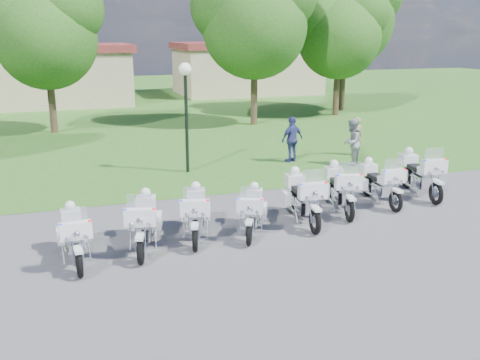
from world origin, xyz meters
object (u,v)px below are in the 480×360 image
object	(u,v)px
motorcycle_5	(340,188)
bystander_a	(356,136)
motorcycle_7	(419,173)
bystander_c	(292,139)
bystander_b	(351,143)
motorcycle_4	(303,197)
motorcycle_2	(196,213)
motorcycle_0	(74,235)
lamp_post	(186,90)
motorcycle_6	(379,182)
motorcycle_3	(252,210)
motorcycle_1	(144,222)

from	to	relation	value
motorcycle_5	bystander_a	bearing A→B (deg)	-110.60
motorcycle_7	bystander_c	xyz separation A→B (m)	(-2.01, 5.26, 0.20)
motorcycle_5	bystander_b	distance (m)	5.50
motorcycle_4	motorcycle_7	bearing A→B (deg)	-159.78
motorcycle_2	bystander_a	xyz separation A→B (m)	(8.43, 6.85, 0.16)
motorcycle_0	lamp_post	size ratio (longest dim) A/B	0.56
motorcycle_6	bystander_a	distance (m)	6.39
motorcycle_7	bystander_b	distance (m)	4.04
motorcycle_3	bystander_b	bearing A→B (deg)	-112.99
lamp_post	motorcycle_6	bearing A→B (deg)	-48.81
motorcycle_0	motorcycle_1	size ratio (longest dim) A/B	0.96
motorcycle_0	motorcycle_5	xyz separation A→B (m)	(7.28, 1.30, 0.06)
motorcycle_7	bystander_a	size ratio (longest dim) A/B	1.57
lamp_post	motorcycle_4	bearing A→B (deg)	-73.69
motorcycle_1	motorcycle_0	bearing A→B (deg)	23.37
motorcycle_1	motorcycle_4	size ratio (longest dim) A/B	0.93
motorcycle_1	motorcycle_7	xyz separation A→B (m)	(8.79, 1.61, 0.05)
motorcycle_1	motorcycle_4	world-z (taller)	motorcycle_4
motorcycle_3	bystander_a	bearing A→B (deg)	-110.78
motorcycle_2	motorcycle_6	bearing A→B (deg)	-155.47
motorcycle_0	bystander_b	bearing A→B (deg)	-153.17
motorcycle_6	motorcycle_5	bearing A→B (deg)	13.25
motorcycle_3	lamp_post	distance (m)	6.88
motorcycle_5	motorcycle_7	size ratio (longest dim) A/B	0.95
bystander_c	bystander_a	bearing A→B (deg)	165.99
motorcycle_4	bystander_b	size ratio (longest dim) A/B	1.36
motorcycle_2	lamp_post	xyz separation A→B (m)	(1.23, 6.28, 2.34)
bystander_b	motorcycle_2	bearing A→B (deg)	-8.53
motorcycle_4	motorcycle_6	xyz separation A→B (m)	(2.85, 0.78, -0.05)
lamp_post	bystander_a	xyz separation A→B (m)	(7.21, 0.56, -2.18)
bystander_a	motorcycle_1	bearing A→B (deg)	43.21
motorcycle_7	motorcycle_2	bearing A→B (deg)	17.59
motorcycle_4	bystander_c	xyz separation A→B (m)	(2.46, 6.34, 0.21)
motorcycle_2	bystander_a	bearing A→B (deg)	-126.12
motorcycle_0	motorcycle_2	distance (m)	2.95
lamp_post	bystander_a	bearing A→B (deg)	4.47
motorcycle_4	motorcycle_1	bearing A→B (deg)	13.53
lamp_post	motorcycle_0	bearing A→B (deg)	-120.98
motorcycle_1	motorcycle_4	distance (m)	4.35
bystander_a	motorcycle_6	bearing A→B (deg)	73.12
motorcycle_7	bystander_b	xyz separation A→B (m)	(-0.11, 4.03, 0.19)
motorcycle_7	motorcycle_1	bearing A→B (deg)	18.03
motorcycle_1	motorcycle_7	size ratio (longest dim) A/B	0.91
lamp_post	bystander_c	xyz separation A→B (m)	(4.23, 0.28, -2.08)
motorcycle_2	bystander_c	distance (m)	8.55
motorcycle_6	bystander_a	xyz separation A→B (m)	(2.58, 5.84, 0.16)
motorcycle_5	lamp_post	distance (m)	6.80
motorcycle_6	bystander_c	world-z (taller)	bystander_c
motorcycle_3	bystander_b	xyz separation A→B (m)	(5.94, 5.50, 0.30)
motorcycle_5	bystander_a	size ratio (longest dim) A/B	1.48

